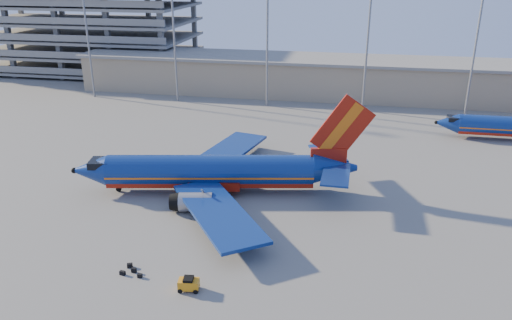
% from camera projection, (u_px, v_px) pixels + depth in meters
% --- Properties ---
extents(ground, '(220.00, 220.00, 0.00)m').
position_uv_depth(ground, '(241.00, 201.00, 63.65)').
color(ground, slate).
rests_on(ground, ground).
extents(terminal_building, '(122.00, 16.00, 8.50)m').
position_uv_depth(terminal_building, '(341.00, 77.00, 113.14)').
color(terminal_building, gray).
rests_on(terminal_building, ground).
extents(parking_garage, '(62.00, 32.00, 21.40)m').
position_uv_depth(parking_garage, '(83.00, 28.00, 138.38)').
color(parking_garage, slate).
rests_on(parking_garage, ground).
extents(light_mast_row, '(101.60, 1.60, 28.65)m').
position_uv_depth(light_mast_row, '(317.00, 22.00, 98.28)').
color(light_mast_row, gray).
rests_on(light_mast_row, ground).
extents(aircraft_main, '(38.71, 36.87, 13.24)m').
position_uv_depth(aircraft_main, '(218.00, 172.00, 65.20)').
color(aircraft_main, navy).
rests_on(aircraft_main, ground).
extents(baggage_tug, '(2.04, 1.39, 1.37)m').
position_uv_depth(baggage_tug, '(189.00, 284.00, 45.87)').
color(baggage_tug, orange).
rests_on(baggage_tug, ground).
extents(luggage_pile, '(2.36, 1.83, 0.49)m').
position_uv_depth(luggage_pile, '(131.00, 271.00, 48.72)').
color(luggage_pile, black).
rests_on(luggage_pile, ground).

